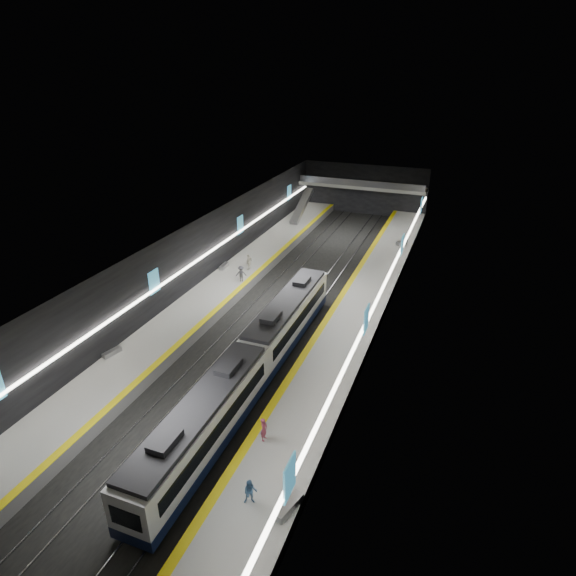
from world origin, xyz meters
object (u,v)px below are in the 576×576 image
at_px(escalator, 302,206).
at_px(bench_right_near, 289,507).
at_px(bench_left_far, 224,266).
at_px(passenger_right_a, 264,430).
at_px(passenger_right_b, 250,492).
at_px(train, 252,362).
at_px(passenger_left_b, 241,274).
at_px(bench_left_near, 112,352).
at_px(passenger_left_a, 249,262).
at_px(bench_right_far, 402,242).

height_order(escalator, bench_right_near, escalator).
distance_m(bench_left_far, passenger_right_a, 28.67).
height_order(escalator, passenger_right_b, escalator).
relative_size(train, passenger_left_b, 16.77).
bearing_deg(bench_right_near, train, 139.94).
bearing_deg(passenger_left_b, escalator, -109.51).
height_order(bench_left_near, passenger_right_a, passenger_right_a).
height_order(train, passenger_left_b, train).
bearing_deg(passenger_right_b, bench_left_far, 96.69).
distance_m(bench_right_near, passenger_left_b, 30.06).
distance_m(train, passenger_left_a, 20.52).
height_order(bench_left_near, bench_left_far, bench_left_far).
xyz_separation_m(passenger_right_a, passenger_left_b, (-12.04, 21.39, 0.07)).
relative_size(bench_left_far, bench_right_far, 0.86).
relative_size(bench_left_near, passenger_left_a, 0.87).
relative_size(bench_right_far, passenger_left_b, 1.14).
relative_size(train, escalator, 3.76).
xyz_separation_m(train, bench_left_near, (-12.00, -1.64, -0.99)).
xyz_separation_m(bench_left_near, passenger_left_b, (3.59, 16.88, 0.69)).
xyz_separation_m(escalator, bench_left_far, (-1.96, -21.57, -1.68)).
height_order(bench_right_near, passenger_right_a, passenger_right_a).
bearing_deg(bench_left_far, passenger_left_b, -40.64).
height_order(passenger_left_a, passenger_left_b, passenger_left_a).
xyz_separation_m(bench_left_near, passenger_right_a, (15.64, -4.51, 0.62)).
distance_m(bench_right_far, passenger_left_a, 21.28).
xyz_separation_m(passenger_right_a, passenger_left_a, (-12.62, 24.60, 0.12)).
xyz_separation_m(bench_left_near, bench_right_near, (19.00, -8.92, 0.05)).
distance_m(train, bench_left_near, 12.15).
bearing_deg(bench_right_far, train, -75.88).
bearing_deg(bench_left_far, train, -60.01).
height_order(bench_left_near, passenger_left_b, passenger_left_b).
xyz_separation_m(train, passenger_right_a, (3.64, -6.14, -0.37)).
xyz_separation_m(bench_right_far, passenger_right_a, (-2.50, -39.57, 0.58)).
bearing_deg(bench_left_near, bench_right_far, 76.38).
xyz_separation_m(escalator, passenger_left_a, (1.02, -21.03, -0.95)).
xyz_separation_m(bench_right_near, passenger_left_a, (-15.98, 29.01, 0.70)).
bearing_deg(train, bench_left_far, 123.74).
bearing_deg(bench_right_far, passenger_left_b, -104.13).
height_order(bench_left_near, passenger_right_b, passenger_right_b).
relative_size(bench_left_far, passenger_left_b, 0.98).
xyz_separation_m(bench_right_far, passenger_left_b, (-14.54, -18.18, 0.65)).
distance_m(train, bench_left_far, 21.56).
height_order(bench_left_far, passenger_right_a, passenger_right_a).
distance_m(bench_left_far, passenger_left_a, 3.12).
bearing_deg(passenger_right_b, bench_left_near, 127.71).
bearing_deg(passenger_left_b, passenger_right_b, 93.72).
height_order(bench_right_near, passenger_right_b, passenger_right_b).
bearing_deg(passenger_right_a, bench_left_near, 71.96).
bearing_deg(train, passenger_left_a, 115.95).
height_order(escalator, bench_right_far, escalator).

